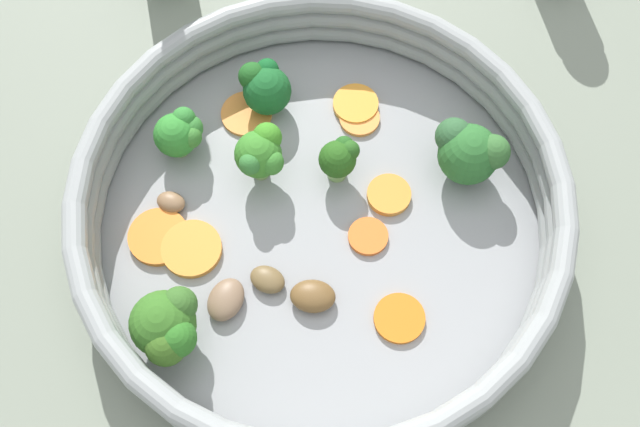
# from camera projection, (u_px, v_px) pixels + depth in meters

# --- Properties ---
(ground_plane) EXTENTS (4.00, 4.00, 0.00)m
(ground_plane) POSITION_uv_depth(u_px,v_px,m) (320.00, 227.00, 0.58)
(ground_plane) COLOR gray
(skillet) EXTENTS (0.35, 0.35, 0.01)m
(skillet) POSITION_uv_depth(u_px,v_px,m) (320.00, 224.00, 0.57)
(skillet) COLOR #939699
(skillet) RESTS_ON ground_plane
(skillet_rim_wall) EXTENTS (0.36, 0.36, 0.05)m
(skillet_rim_wall) POSITION_uv_depth(u_px,v_px,m) (320.00, 207.00, 0.55)
(skillet_rim_wall) COLOR #969C9B
(skillet_rim_wall) RESTS_ON skillet
(carrot_slice_0) EXTENTS (0.04, 0.04, 0.00)m
(carrot_slice_0) POSITION_uv_depth(u_px,v_px,m) (368.00, 236.00, 0.56)
(carrot_slice_0) COLOR orange
(carrot_slice_0) RESTS_ON skillet
(carrot_slice_1) EXTENTS (0.05, 0.05, 0.00)m
(carrot_slice_1) POSITION_uv_depth(u_px,v_px,m) (399.00, 318.00, 0.54)
(carrot_slice_1) COLOR orange
(carrot_slice_1) RESTS_ON skillet
(carrot_slice_2) EXTENTS (0.06, 0.06, 0.01)m
(carrot_slice_2) POSITION_uv_depth(u_px,v_px,m) (159.00, 237.00, 0.56)
(carrot_slice_2) COLOR orange
(carrot_slice_2) RESTS_ON skillet
(carrot_slice_3) EXTENTS (0.06, 0.06, 0.01)m
(carrot_slice_3) POSITION_uv_depth(u_px,v_px,m) (191.00, 247.00, 0.56)
(carrot_slice_3) COLOR orange
(carrot_slice_3) RESTS_ON skillet
(carrot_slice_4) EXTENTS (0.04, 0.04, 0.01)m
(carrot_slice_4) POSITION_uv_depth(u_px,v_px,m) (356.00, 104.00, 0.61)
(carrot_slice_4) COLOR orange
(carrot_slice_4) RESTS_ON skillet
(carrot_slice_5) EXTENTS (0.04, 0.04, 0.00)m
(carrot_slice_5) POSITION_uv_depth(u_px,v_px,m) (359.00, 118.00, 0.60)
(carrot_slice_5) COLOR #F9923E
(carrot_slice_5) RESTS_ON skillet
(carrot_slice_6) EXTENTS (0.05, 0.05, 0.01)m
(carrot_slice_6) POSITION_uv_depth(u_px,v_px,m) (389.00, 195.00, 0.58)
(carrot_slice_6) COLOR orange
(carrot_slice_6) RESTS_ON skillet
(carrot_slice_7) EXTENTS (0.04, 0.04, 0.00)m
(carrot_slice_7) POSITION_uv_depth(u_px,v_px,m) (247.00, 114.00, 0.61)
(carrot_slice_7) COLOR orange
(carrot_slice_7) RESTS_ON skillet
(broccoli_floret_0) EXTENTS (0.04, 0.04, 0.04)m
(broccoli_floret_0) POSITION_uv_depth(u_px,v_px,m) (265.00, 87.00, 0.59)
(broccoli_floret_0) COLOR #82AF68
(broccoli_floret_0) RESTS_ON skillet
(broccoli_floret_1) EXTENTS (0.03, 0.03, 0.04)m
(broccoli_floret_1) POSITION_uv_depth(u_px,v_px,m) (339.00, 158.00, 0.56)
(broccoli_floret_1) COLOR #7EA85C
(broccoli_floret_1) RESTS_ON skillet
(broccoli_floret_2) EXTENTS (0.04, 0.04, 0.05)m
(broccoli_floret_2) POSITION_uv_depth(u_px,v_px,m) (260.00, 154.00, 0.56)
(broccoli_floret_2) COLOR #82A760
(broccoli_floret_2) RESTS_ON skillet
(broccoli_floret_3) EXTENTS (0.05, 0.05, 0.05)m
(broccoli_floret_3) POSITION_uv_depth(u_px,v_px,m) (167.00, 327.00, 0.50)
(broccoli_floret_3) COLOR #7CB16B
(broccoli_floret_3) RESTS_ON skillet
(broccoli_floret_4) EXTENTS (0.04, 0.03, 0.04)m
(broccoli_floret_4) POSITION_uv_depth(u_px,v_px,m) (180.00, 133.00, 0.57)
(broccoli_floret_4) COLOR #79985A
(broccoli_floret_4) RESTS_ON skillet
(broccoli_floret_5) EXTENTS (0.05, 0.05, 0.05)m
(broccoli_floret_5) POSITION_uv_depth(u_px,v_px,m) (469.00, 151.00, 0.56)
(broccoli_floret_5) COLOR #8EB56E
(broccoli_floret_5) RESTS_ON skillet
(mushroom_piece_0) EXTENTS (0.04, 0.04, 0.01)m
(mushroom_piece_0) POSITION_uv_depth(u_px,v_px,m) (226.00, 300.00, 0.54)
(mushroom_piece_0) COLOR #82654C
(mushroom_piece_0) RESTS_ON skillet
(mushroom_piece_1) EXTENTS (0.04, 0.03, 0.01)m
(mushroom_piece_1) POSITION_uv_depth(u_px,v_px,m) (313.00, 296.00, 0.54)
(mushroom_piece_1) COLOR brown
(mushroom_piece_1) RESTS_ON skillet
(mushroom_piece_2) EXTENTS (0.03, 0.03, 0.01)m
(mushroom_piece_2) POSITION_uv_depth(u_px,v_px,m) (267.00, 280.00, 0.54)
(mushroom_piece_2) COLOR brown
(mushroom_piece_2) RESTS_ON skillet
(mushroom_piece_3) EXTENTS (0.03, 0.03, 0.01)m
(mushroom_piece_3) POSITION_uv_depth(u_px,v_px,m) (171.00, 202.00, 0.57)
(mushroom_piece_3) COLOR #8A6747
(mushroom_piece_3) RESTS_ON skillet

